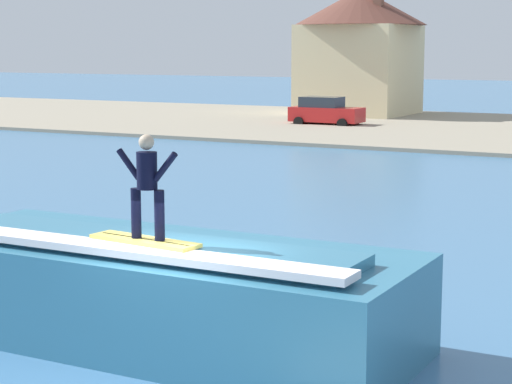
{
  "coord_description": "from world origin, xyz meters",
  "views": [
    {
      "loc": [
        7.46,
        -11.14,
        4.84
      ],
      "look_at": [
        -0.97,
        4.61,
        2.05
      ],
      "focal_mm": 64.83,
      "sensor_mm": 36.0,
      "label": 1
    }
  ],
  "objects": [
    {
      "name": "surfboard",
      "position": [
        -0.73,
        0.49,
        1.87
      ],
      "size": [
        1.96,
        0.68,
        0.06
      ],
      "color": "#EAD159",
      "rests_on": "wave_crest"
    },
    {
      "name": "wave_crest",
      "position": [
        -0.97,
        1.16,
        0.87
      ],
      "size": [
        8.63,
        3.27,
        1.84
      ],
      "color": "teal",
      "rests_on": "ground_plane"
    },
    {
      "name": "car_near_shore",
      "position": [
        -15.81,
        41.46,
        0.95
      ],
      "size": [
        4.48,
        2.15,
        1.86
      ],
      "color": "red",
      "rests_on": "ground_plane"
    },
    {
      "name": "ground_plane",
      "position": [
        0.0,
        0.0,
        0.0
      ],
      "size": [
        260.0,
        260.0,
        0.0
      ],
      "primitive_type": "plane",
      "color": "teal"
    },
    {
      "name": "house_with_chimney",
      "position": [
        -17.23,
        50.53,
        4.98
      ],
      "size": [
        9.36,
        9.36,
        9.1
      ],
      "color": "beige",
      "rests_on": "ground_plane"
    },
    {
      "name": "surfer",
      "position": [
        -0.67,
        0.49,
        2.81
      ],
      "size": [
        1.12,
        0.32,
        1.64
      ],
      "color": "black",
      "rests_on": "surfboard"
    }
  ]
}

